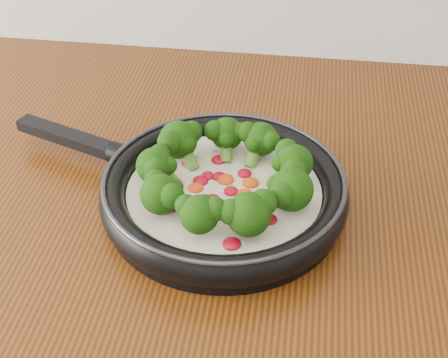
# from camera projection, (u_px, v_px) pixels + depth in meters

# --- Properties ---
(skillet) EXTENTS (0.52, 0.41, 0.09)m
(skillet) POSITION_uv_depth(u_px,v_px,m) (222.00, 189.00, 0.83)
(skillet) COLOR black
(skillet) RESTS_ON counter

